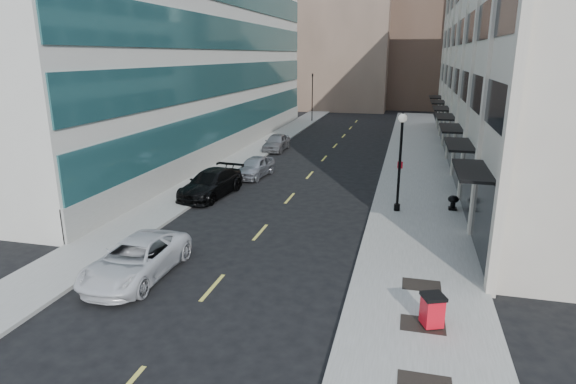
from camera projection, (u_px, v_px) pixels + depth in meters
The scene contains 20 objects.
ground at pixel (189, 314), 16.17m from camera, with size 160.00×160.00×0.00m, color black.
sidewalk_right at pixel (417, 181), 33.03m from camera, with size 5.00×80.00×0.15m, color gray.
sidewalk_left at pixel (225, 169), 36.32m from camera, with size 3.00×80.00×0.15m, color gray.
building_right at pixel (559, 46), 34.87m from camera, with size 15.30×46.50×18.25m.
building_left at pixel (150, 36), 42.34m from camera, with size 16.14×46.00×20.00m.
skyline_tan_near at pixel (347, 18), 76.63m from camera, with size 14.00×18.00×28.00m, color #8C705B.
skyline_tan_far at pixel (300, 40), 89.14m from camera, with size 12.00×14.00×22.00m, color #8C705B.
skyline_stone at pixel (494, 43), 70.69m from camera, with size 10.00×14.00×20.00m, color beige.
grate_mid at pixel (423, 325), 15.27m from camera, with size 1.40×1.00×0.01m, color black.
grate_far at pixel (422, 285), 17.88m from camera, with size 1.40×1.00×0.01m, color black.
road_centerline at pixel (301, 186), 32.01m from camera, with size 0.15×68.20×0.01m.
traffic_signal at pixel (313, 77), 60.63m from camera, with size 0.66×0.66×6.98m.
car_white_van at pixel (136, 259), 18.68m from camera, with size 2.48×5.38×1.50m, color silver.
car_black_pickup at pixel (211, 184), 29.46m from camera, with size 2.24×5.51×1.60m, color black.
car_silver_sedan at pixel (255, 167), 34.12m from camera, with size 1.73×4.31×1.47m, color #A0A3A9.
car_grey_sedan at pixel (276, 142), 43.48m from camera, with size 1.79×4.45×1.52m, color gray.
trash_bin at pixel (432, 309), 15.06m from camera, with size 0.87×0.87×1.08m.
lamppost at pixel (400, 154), 25.59m from camera, with size 0.45×0.45×5.42m.
sign_post at pixel (399, 174), 27.69m from camera, with size 0.30×0.06×2.54m.
urn_planter at pixel (453, 201), 26.46m from camera, with size 0.58×0.58×0.81m.
Camera 1 is at (6.75, -13.16, 8.41)m, focal length 30.00 mm.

